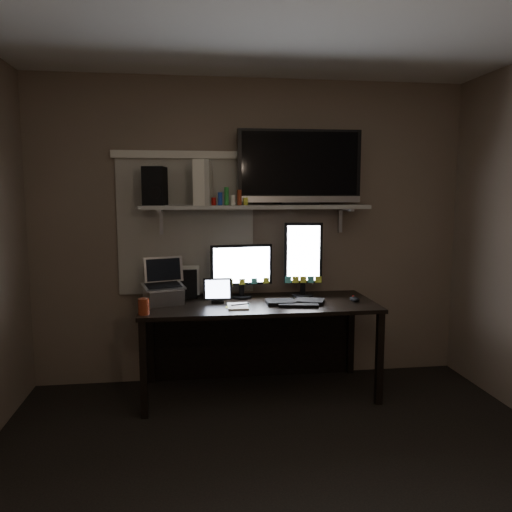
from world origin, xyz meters
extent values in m
plane|color=black|center=(0.00, 0.00, 0.00)|extent=(3.60, 3.60, 0.00)
plane|color=#6B5C4D|center=(0.00, 1.80, 1.25)|extent=(3.60, 0.00, 3.60)
cube|color=beige|center=(-0.55, 1.79, 1.30)|extent=(1.10, 0.02, 1.10)
cube|color=black|center=(0.00, 1.43, 0.71)|extent=(1.80, 0.75, 0.03)
cube|color=black|center=(0.00, 1.78, 0.35)|extent=(1.80, 0.02, 0.70)
cube|color=black|center=(-0.86, 1.09, 0.35)|extent=(0.05, 0.05, 0.70)
cube|color=black|center=(0.86, 1.09, 0.35)|extent=(0.05, 0.05, 0.70)
cube|color=black|center=(-0.86, 1.76, 0.35)|extent=(0.05, 0.05, 0.70)
cube|color=black|center=(0.86, 1.76, 0.35)|extent=(0.05, 0.05, 0.70)
cube|color=#ACACA7|center=(0.00, 1.62, 1.46)|extent=(1.80, 0.35, 0.03)
cube|color=black|center=(-0.11, 1.61, 0.95)|extent=(0.51, 0.12, 0.44)
cube|color=black|center=(0.39, 1.60, 1.04)|extent=(0.31, 0.09, 0.62)
cube|color=black|center=(0.27, 1.35, 0.74)|extent=(0.48, 0.26, 0.03)
ellipsoid|color=black|center=(0.75, 1.36, 0.75)|extent=(0.09, 0.12, 0.04)
cube|color=silver|center=(-0.18, 1.29, 0.74)|extent=(0.16, 0.22, 0.01)
cube|color=black|center=(-0.32, 1.45, 0.83)|extent=(0.22, 0.10, 0.19)
cube|color=black|center=(-0.57, 1.67, 0.86)|extent=(0.20, 0.10, 0.25)
cube|color=#A6A7AB|center=(-0.73, 1.47, 0.90)|extent=(0.37, 0.33, 0.34)
cylinder|color=maroon|center=(-0.85, 1.15, 0.79)|extent=(0.08, 0.08, 0.11)
cube|color=black|center=(0.36, 1.63, 1.78)|extent=(1.00, 0.20, 0.60)
cube|color=silver|center=(-0.42, 1.60, 1.65)|extent=(0.16, 0.30, 0.35)
cube|color=black|center=(-0.78, 1.61, 1.63)|extent=(0.19, 0.22, 0.29)
camera|label=1|loc=(-0.53, -2.33, 1.58)|focal=35.00mm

